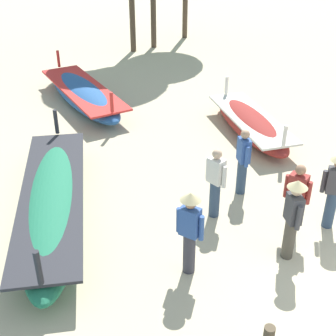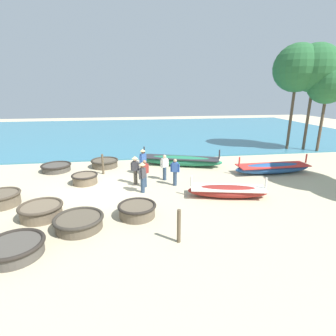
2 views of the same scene
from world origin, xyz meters
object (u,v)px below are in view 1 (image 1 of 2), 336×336
(long_boat_white_hull, at_px, (251,124))
(fisherman_crouching, at_px, (243,160))
(long_boat_ochre_hull, at_px, (83,94))
(fisherman_with_hat, at_px, (216,181))
(fisherman_standing_left, at_px, (293,215))
(fisherman_by_coracle, at_px, (296,198))
(fisherman_standing_right, at_px, (190,228))
(long_boat_green_hull, at_px, (53,201))
(fisherman_hauling, at_px, (335,186))

(long_boat_white_hull, bearing_deg, fisherman_crouching, -131.32)
(long_boat_ochre_hull, height_order, fisherman_with_hat, fisherman_with_hat)
(fisherman_standing_left, relative_size, fisherman_by_coracle, 1.06)
(fisherman_with_hat, relative_size, fisherman_standing_right, 0.94)
(fisherman_by_coracle, height_order, fisherman_standing_right, fisherman_standing_right)
(long_boat_ochre_hull, relative_size, long_boat_white_hull, 1.23)
(long_boat_white_hull, height_order, fisherman_with_hat, fisherman_with_hat)
(long_boat_green_hull, distance_m, fisherman_with_hat, 3.40)
(fisherman_hauling, distance_m, fisherman_with_hat, 2.33)
(long_boat_ochre_hull, relative_size, fisherman_with_hat, 3.28)
(fisherman_crouching, height_order, fisherman_standing_right, fisherman_standing_right)
(long_boat_white_hull, relative_size, fisherman_by_coracle, 2.67)
(long_boat_green_hull, distance_m, fisherman_by_coracle, 4.92)
(long_boat_ochre_hull, relative_size, long_boat_green_hull, 0.86)
(fisherman_hauling, bearing_deg, long_boat_green_hull, 147.70)
(long_boat_green_hull, relative_size, fisherman_by_coracle, 3.80)
(fisherman_standing_left, bearing_deg, long_boat_green_hull, 135.57)
(fisherman_standing_left, bearing_deg, long_boat_white_hull, 60.05)
(fisherman_standing_left, distance_m, fisherman_by_coracle, 0.75)
(fisherman_standing_left, xyz_separation_m, fisherman_hauling, (1.36, 0.33, 0.00))
(fisherman_crouching, height_order, fisherman_with_hat, same)
(fisherman_standing_left, relative_size, fisherman_crouching, 1.06)
(long_boat_white_hull, bearing_deg, fisherman_by_coracle, -117.14)
(fisherman_standing_left, xyz_separation_m, fisherman_with_hat, (-0.46, 1.77, -0.12))
(fisherman_by_coracle, distance_m, fisherman_hauling, 0.84)
(fisherman_standing_left, height_order, fisherman_hauling, same)
(fisherman_by_coracle, height_order, fisherman_hauling, fisherman_hauling)
(long_boat_green_hull, bearing_deg, fisherman_standing_right, -60.04)
(fisherman_standing_left, bearing_deg, fisherman_standing_right, 163.01)
(fisherman_hauling, distance_m, fisherman_crouching, 2.05)
(fisherman_crouching, bearing_deg, fisherman_standing_right, -144.90)
(fisherman_standing_left, xyz_separation_m, fisherman_crouching, (0.56, 2.22, -0.12))
(fisherman_by_coracle, height_order, fisherman_crouching, same)
(long_boat_green_hull, height_order, fisherman_hauling, fisherman_hauling)
(long_boat_ochre_hull, height_order, fisherman_standing_left, fisherman_standing_left)
(long_boat_green_hull, bearing_deg, fisherman_crouching, -15.94)
(fisherman_by_coracle, bearing_deg, fisherman_standing_left, -137.49)
(long_boat_white_hull, xyz_separation_m, fisherman_crouching, (-2.08, -2.36, 0.52))
(long_boat_green_hull, xyz_separation_m, fisherman_by_coracle, (3.98, -2.86, 0.47))
(long_boat_white_hull, distance_m, fisherman_by_coracle, 4.61)
(fisherman_by_coracle, distance_m, fisherman_with_hat, 1.62)
(fisherman_by_coracle, relative_size, fisherman_with_hat, 1.00)
(long_boat_green_hull, bearing_deg, fisherman_hauling, -32.30)
(fisherman_standing_right, bearing_deg, fisherman_with_hat, 42.07)
(long_boat_white_hull, xyz_separation_m, fisherman_standing_left, (-2.64, -4.58, 0.64))
(long_boat_white_hull, height_order, fisherman_hauling, fisherman_hauling)
(long_boat_white_hull, height_order, fisherman_crouching, fisherman_crouching)
(fisherman_standing_left, bearing_deg, fisherman_by_coracle, 42.51)
(long_boat_green_hull, relative_size, fisherman_hauling, 3.58)
(long_boat_white_hull, distance_m, fisherman_standing_right, 6.04)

